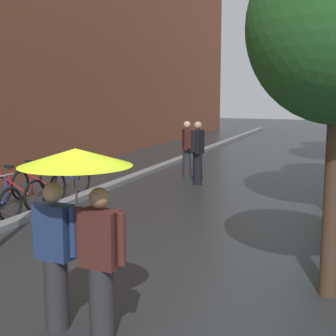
# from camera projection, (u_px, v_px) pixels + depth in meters

# --- Properties ---
(ground_plane) EXTENTS (80.00, 80.00, 0.00)m
(ground_plane) POSITION_uv_depth(u_px,v_px,m) (73.00, 319.00, 5.63)
(ground_plane) COLOR #26282B
(kerb_strip) EXTENTS (0.30, 36.00, 0.12)m
(kerb_strip) POSITION_uv_depth(u_px,v_px,m) (155.00, 169.00, 15.96)
(kerb_strip) COLOR slate
(kerb_strip) RESTS_ON ground
(parked_bicycle_2) EXTENTS (1.14, 0.80, 0.96)m
(parked_bicycle_2) POSITION_uv_depth(u_px,v_px,m) (17.00, 192.00, 10.76)
(parked_bicycle_2) COLOR black
(parked_bicycle_2) RESTS_ON ground
(parked_bicycle_3) EXTENTS (1.12, 0.76, 0.96)m
(parked_bicycle_3) POSITION_uv_depth(u_px,v_px,m) (39.00, 185.00, 11.54)
(parked_bicycle_3) COLOR black
(parked_bicycle_3) RESTS_ON ground
(parked_bicycle_4) EXTENTS (1.10, 0.74, 0.96)m
(parked_bicycle_4) POSITION_uv_depth(u_px,v_px,m) (65.00, 178.00, 12.45)
(parked_bicycle_4) COLOR black
(parked_bicycle_4) RESTS_ON ground
(couple_under_umbrella) EXTENTS (1.17, 1.17, 2.00)m
(couple_under_umbrella) POSITION_uv_depth(u_px,v_px,m) (76.00, 209.00, 5.08)
(couple_under_umbrella) COLOR #2D2D33
(couple_under_umbrella) RESTS_ON ground
(pedestrian_walking_midground) EXTENTS (0.40, 0.52, 1.67)m
(pedestrian_walking_midground) POSITION_uv_depth(u_px,v_px,m) (187.00, 149.00, 14.70)
(pedestrian_walking_midground) COLOR #2D2D33
(pedestrian_walking_midground) RESTS_ON ground
(pedestrian_walking_far) EXTENTS (0.28, 0.58, 1.74)m
(pedestrian_walking_far) POSITION_uv_depth(u_px,v_px,m) (198.00, 152.00, 13.49)
(pedestrian_walking_far) COLOR black
(pedestrian_walking_far) RESTS_ON ground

